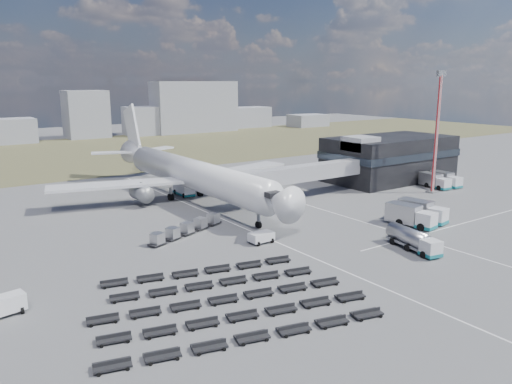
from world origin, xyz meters
TOP-DOWN VIEW (x-y plane):
  - ground at (0.00, 0.00)m, footprint 420.00×420.00m
  - grass_strip at (0.00, 110.00)m, footprint 420.00×90.00m
  - lane_markings at (9.77, 3.00)m, footprint 47.12×110.00m
  - terminal at (47.77, 23.96)m, footprint 30.40×16.40m
  - jet_bridge at (15.90, 20.42)m, footprint 30.30×3.80m
  - airliner at (0.00, 32.38)m, footprint 51.59×64.53m
  - fuel_tanker at (11.30, -11.66)m, footprint 3.88×9.24m
  - pushback_tug at (-4.00, 2.64)m, footprint 3.60×2.11m
  - utility_van at (-37.81, -1.34)m, footprint 4.00×2.33m
  - catering_truck at (0.83, 36.42)m, footprint 2.62×5.92m
  - service_trucks_near at (22.33, -3.70)m, footprint 7.85×8.92m
  - service_trucks_far at (50.33, 11.62)m, footprint 6.69×7.73m
  - uld_row at (-10.82, 12.29)m, footprint 14.64×7.00m
  - baggage_dollies at (-18.65, -11.25)m, footprint 29.91×24.12m
  - floodlight_mast at (44.31, 9.24)m, footprint 2.30×1.90m

SIDE VIEW (x-z plane):
  - ground at x=0.00m, z-range 0.00..0.00m
  - grass_strip at x=0.00m, z-range 0.00..0.01m
  - lane_markings at x=9.77m, z-range 0.00..0.01m
  - baggage_dollies at x=-18.65m, z-range 0.00..0.73m
  - pushback_tug at x=-4.00m, z-range 0.00..1.57m
  - uld_row at x=-10.82m, z-range 0.16..1.82m
  - utility_van at x=-37.81m, z-range 0.00..2.05m
  - catering_truck at x=0.83m, z-range 0.03..2.71m
  - fuel_tanker at x=11.30m, z-range 0.00..2.90m
  - service_trucks_far at x=50.33m, z-range 0.12..2.99m
  - service_trucks_near at x=22.33m, z-range 0.14..3.33m
  - jet_bridge at x=15.90m, z-range 1.53..8.58m
  - terminal at x=47.77m, z-range -0.25..10.75m
  - airliner at x=0.00m, z-range -3.52..14.10m
  - floodlight_mast at x=44.31m, z-range 0.03..24.68m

